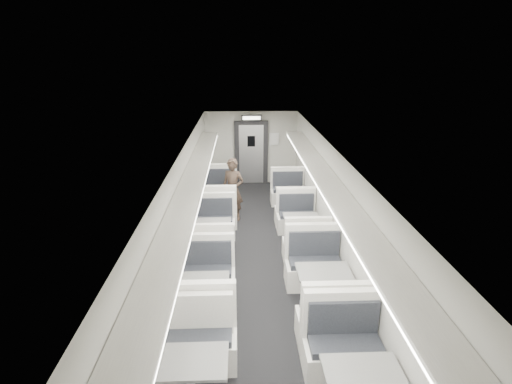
{
  "coord_description": "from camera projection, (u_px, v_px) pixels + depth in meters",
  "views": [
    {
      "loc": [
        -0.37,
        -6.92,
        4.2
      ],
      "look_at": [
        -0.01,
        1.84,
        1.11
      ],
      "focal_mm": 28.0,
      "sensor_mm": 36.0,
      "label": 1
    }
  ],
  "objects": [
    {
      "name": "booth_left_c",
      "position": [
        204.0,
        299.0,
        6.56
      ],
      "size": [
        1.01,
        2.05,
        1.1
      ],
      "color": "white",
      "rests_on": "room"
    },
    {
      "name": "passenger",
      "position": [
        233.0,
        190.0,
        10.33
      ],
      "size": [
        0.71,
        0.59,
        1.65
      ],
      "primitive_type": "imported",
      "rotation": [
        0.0,
        0.0,
        -0.38
      ],
      "color": "black",
      "rests_on": "room"
    },
    {
      "name": "window_d",
      "position": [
        141.0,
        325.0,
        4.41
      ],
      "size": [
        0.02,
        1.18,
        0.84
      ],
      "primitive_type": "cube",
      "color": "black",
      "rests_on": "room"
    },
    {
      "name": "wall_notice",
      "position": [
        274.0,
        139.0,
        13.04
      ],
      "size": [
        0.32,
        0.02,
        0.4
      ],
      "primitive_type": "cube",
      "color": "silver",
      "rests_on": "room"
    },
    {
      "name": "window_b",
      "position": [
        188.0,
        192.0,
        8.56
      ],
      "size": [
        0.02,
        1.18,
        0.84
      ],
      "primitive_type": "cube",
      "color": "black",
      "rests_on": "room"
    },
    {
      "name": "luggage_rack_left",
      "position": [
        190.0,
        190.0,
        6.96
      ],
      "size": [
        0.46,
        10.4,
        0.09
      ],
      "color": "white",
      "rests_on": "room"
    },
    {
      "name": "window_a",
      "position": [
        198.0,
        165.0,
        10.63
      ],
      "size": [
        0.02,
        1.18,
        0.84
      ],
      "primitive_type": "cube",
      "color": "black",
      "rests_on": "room"
    },
    {
      "name": "booth_right_c",
      "position": [
        323.0,
        290.0,
        6.75
      ],
      "size": [
        1.08,
        2.19,
        1.17
      ],
      "color": "white",
      "rests_on": "room"
    },
    {
      "name": "booth_left_b",
      "position": [
        213.0,
        236.0,
        8.81
      ],
      "size": [
        0.97,
        1.97,
        1.06
      ],
      "color": "white",
      "rests_on": "room"
    },
    {
      "name": "vestibule_door",
      "position": [
        251.0,
        153.0,
        13.18
      ],
      "size": [
        1.1,
        0.13,
        2.1
      ],
      "color": "black",
      "rests_on": "room"
    },
    {
      "name": "booth_right_a",
      "position": [
        291.0,
        201.0,
        10.88
      ],
      "size": [
        0.98,
        1.99,
        1.06
      ],
      "color": "white",
      "rests_on": "room"
    },
    {
      "name": "exit_sign",
      "position": [
        252.0,
        118.0,
        12.31
      ],
      "size": [
        0.62,
        0.12,
        0.16
      ],
      "color": "black",
      "rests_on": "room"
    },
    {
      "name": "luggage_rack_right",
      "position": [
        332.0,
        188.0,
        7.06
      ],
      "size": [
        0.46,
        10.4,
        0.09
      ],
      "color": "white",
      "rests_on": "room"
    },
    {
      "name": "room",
      "position": [
        261.0,
        220.0,
        7.53
      ],
      "size": [
        3.24,
        12.24,
        2.64
      ],
      "color": "black",
      "rests_on": "ground"
    },
    {
      "name": "booth_left_a",
      "position": [
        217.0,
        201.0,
        10.81
      ],
      "size": [
        1.06,
        2.15,
        1.15
      ],
      "color": "white",
      "rests_on": "room"
    },
    {
      "name": "window_c",
      "position": [
        172.0,
        237.0,
        6.48
      ],
      "size": [
        0.02,
        1.18,
        0.84
      ],
      "primitive_type": "cube",
      "color": "black",
      "rests_on": "room"
    },
    {
      "name": "booth_right_b",
      "position": [
        301.0,
        230.0,
        9.14
      ],
      "size": [
        0.96,
        1.95,
        1.04
      ],
      "color": "white",
      "rests_on": "room"
    }
  ]
}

